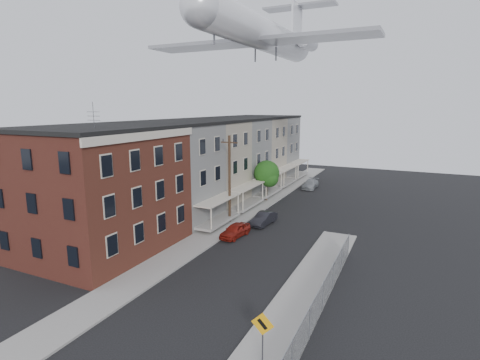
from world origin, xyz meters
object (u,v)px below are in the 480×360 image
at_px(car_far, 310,184).
at_px(airplane, 264,35).
at_px(street_tree, 267,174).
at_px(warning_sign, 263,331).
at_px(car_mid, 264,219).
at_px(car_near, 235,230).
at_px(utility_pole, 230,178).

distance_m(car_far, airplane, 23.22).
bearing_deg(airplane, street_tree, 102.88).
relative_size(street_tree, car_far, 1.19).
xyz_separation_m(warning_sign, car_far, (-7.83, 38.68, -1.25)).
height_order(car_mid, car_far, car_far).
distance_m(street_tree, car_near, 14.05).
xyz_separation_m(car_near, car_far, (0.97, 23.34, 0.01)).
relative_size(street_tree, car_near, 1.41).
xyz_separation_m(street_tree, airplane, (0.88, -3.86, 15.90)).
xyz_separation_m(utility_pole, car_near, (2.41, -3.69, -4.05)).
relative_size(car_near, car_far, 0.84).
distance_m(warning_sign, utility_pole, 22.25).
bearing_deg(utility_pole, street_tree, 88.11).
bearing_deg(car_far, warning_sign, -78.98).
bearing_deg(utility_pole, airplane, 78.72).
bearing_deg(car_far, street_tree, -107.81).
relative_size(warning_sign, airplane, 0.10).
bearing_deg(street_tree, utility_pole, -91.89).
height_order(utility_pole, car_near, utility_pole).
height_order(warning_sign, street_tree, street_tree).
height_order(warning_sign, airplane, airplane).
bearing_deg(warning_sign, car_mid, 111.32).
xyz_separation_m(utility_pole, car_far, (3.37, 19.65, -4.04)).
distance_m(warning_sign, car_near, 17.73).
relative_size(warning_sign, car_mid, 0.73).
relative_size(warning_sign, car_near, 0.76).
relative_size(utility_pole, car_near, 2.44).
xyz_separation_m(car_mid, airplane, (-2.25, 5.25, 18.71)).
distance_m(car_mid, airplane, 19.57).
distance_m(street_tree, car_mid, 10.04).
xyz_separation_m(street_tree, car_mid, (3.13, -9.11, -2.82)).
distance_m(car_mid, car_far, 18.84).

